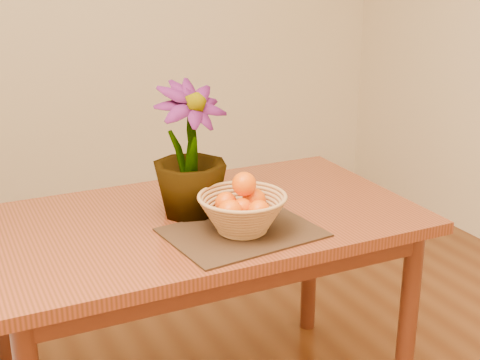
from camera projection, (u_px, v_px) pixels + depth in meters
name	position (u px, v px, depth m)	size (l,w,h in m)	color
table	(202.00, 240.00, 2.20)	(1.40, 0.80, 0.75)	maroon
placemat	(242.00, 232.00, 2.03)	(0.44, 0.33, 0.01)	#321D12
wicker_basket	(242.00, 215.00, 2.01)	(0.27, 0.27, 0.11)	tan
orange_pile	(243.00, 202.00, 2.00)	(0.18, 0.17, 0.13)	#FF6704
potted_plant	(189.00, 151.00, 2.11)	(0.24, 0.24, 0.43)	#164313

